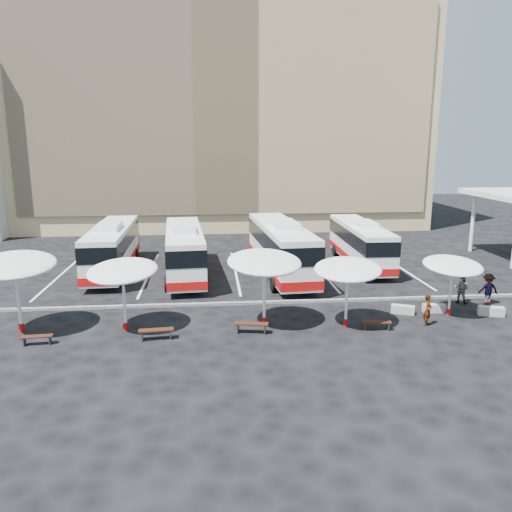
{
  "coord_description": "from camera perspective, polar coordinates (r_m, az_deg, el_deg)",
  "views": [
    {
      "loc": [
        -1.7,
        -26.1,
        8.79
      ],
      "look_at": [
        1.0,
        3.0,
        2.2
      ],
      "focal_mm": 35.0,
      "sensor_mm": 36.0,
      "label": 1
    }
  ],
  "objects": [
    {
      "name": "sunshade_1",
      "position": [
        24.26,
        -15.01,
        -1.68
      ],
      "size": [
        4.06,
        4.09,
        3.47
      ],
      "rotation": [
        0.0,
        0.0,
        -0.26
      ],
      "color": "white",
      "rests_on": "ground"
    },
    {
      "name": "wood_bench_0",
      "position": [
        24.61,
        -23.74,
        -8.56
      ],
      "size": [
        1.38,
        0.47,
        0.41
      ],
      "rotation": [
        0.0,
        0.0,
        0.08
      ],
      "color": "black",
      "rests_on": "ground"
    },
    {
      "name": "sunshade_3",
      "position": [
        24.37,
        10.44,
        -1.53
      ],
      "size": [
        4.08,
        4.11,
        3.4
      ],
      "rotation": [
        0.0,
        0.0,
        -0.31
      ],
      "color": "white",
      "rests_on": "ground"
    },
    {
      "name": "conc_bench_0",
      "position": [
        27.64,
        16.42,
        -5.89
      ],
      "size": [
        1.26,
        0.84,
        0.45
      ],
      "primitive_type": "cube",
      "rotation": [
        0.0,
        0.0,
        -0.41
      ],
      "color": "gray",
      "rests_on": "ground"
    },
    {
      "name": "bay_lines",
      "position": [
        35.26,
        -2.37,
        -1.73
      ],
      "size": [
        24.15,
        12.0,
        0.01
      ],
      "color": "white",
      "rests_on": "ground"
    },
    {
      "name": "bus_2",
      "position": [
        33.96,
        2.83,
        1.1
      ],
      "size": [
        3.44,
        12.29,
        3.85
      ],
      "rotation": [
        0.0,
        0.0,
        0.07
      ],
      "color": "white",
      "rests_on": "ground"
    },
    {
      "name": "bus_3",
      "position": [
        37.54,
        11.8,
        1.6
      ],
      "size": [
        2.67,
        10.73,
        3.39
      ],
      "rotation": [
        0.0,
        0.0,
        -0.02
      ],
      "color": "white",
      "rests_on": "ground"
    },
    {
      "name": "bus_0",
      "position": [
        36.1,
        -16.08,
        1.07
      ],
      "size": [
        2.83,
        11.29,
        3.57
      ],
      "rotation": [
        0.0,
        0.0,
        0.02
      ],
      "color": "white",
      "rests_on": "ground"
    },
    {
      "name": "conc_bench_1",
      "position": [
        28.38,
        19.67,
        -5.64
      ],
      "size": [
        1.21,
        0.51,
        0.44
      ],
      "primitive_type": "cube",
      "rotation": [
        0.0,
        0.0,
        -0.1
      ],
      "color": "gray",
      "rests_on": "ground"
    },
    {
      "name": "curb_divider",
      "position": [
        28.05,
        -1.57,
        -5.4
      ],
      "size": [
        34.0,
        0.25,
        0.15
      ],
      "primitive_type": "cube",
      "color": "black",
      "rests_on": "ground"
    },
    {
      "name": "wood_bench_2",
      "position": [
        23.86,
        -0.54,
        -7.93
      ],
      "size": [
        1.67,
        0.72,
        0.5
      ],
      "rotation": [
        0.0,
        0.0,
        -0.18
      ],
      "color": "black",
      "rests_on": "ground"
    },
    {
      "name": "ground",
      "position": [
        27.6,
        -1.5,
        -5.87
      ],
      "size": [
        120.0,
        120.0,
        0.0
      ],
      "primitive_type": "plane",
      "color": "black",
      "rests_on": "ground"
    },
    {
      "name": "conc_bench_2",
      "position": [
        28.97,
        25.28,
        -5.72
      ],
      "size": [
        1.34,
        0.76,
        0.48
      ],
      "primitive_type": "cube",
      "rotation": [
        0.0,
        0.0,
        -0.28
      ],
      "color": "gray",
      "rests_on": "ground"
    },
    {
      "name": "passenger_0",
      "position": [
        26.1,
        19.06,
        -5.9
      ],
      "size": [
        0.64,
        0.68,
        1.56
      ],
      "primitive_type": "imported",
      "rotation": [
        0.0,
        0.0,
        0.91
      ],
      "color": "black",
      "rests_on": "ground"
    },
    {
      "name": "wood_bench_3",
      "position": [
        24.95,
        13.6,
        -7.48
      ],
      "size": [
        1.45,
        0.59,
        0.43
      ],
      "rotation": [
        0.0,
        0.0,
        -0.16
      ],
      "color": "black",
      "rests_on": "ground"
    },
    {
      "name": "passenger_1",
      "position": [
        30.37,
        22.47,
        -3.47
      ],
      "size": [
        1.03,
        1.01,
        1.67
      ],
      "primitive_type": "imported",
      "rotation": [
        0.0,
        0.0,
        2.41
      ],
      "color": "black",
      "rests_on": "ground"
    },
    {
      "name": "wood_bench_1",
      "position": [
        23.57,
        -11.34,
        -8.48
      ],
      "size": [
        1.62,
        0.56,
        0.49
      ],
      "rotation": [
        0.0,
        0.0,
        0.09
      ],
      "color": "black",
      "rests_on": "ground"
    },
    {
      "name": "sunshade_0",
      "position": [
        25.66,
        -25.86,
        -0.95
      ],
      "size": [
        4.54,
        4.57,
        3.88
      ],
      "rotation": [
        0.0,
        0.0,
        0.26
      ],
      "color": "white",
      "rests_on": "ground"
    },
    {
      "name": "sunshade_2",
      "position": [
        24.01,
        0.96,
        -0.75
      ],
      "size": [
        4.2,
        4.24,
        3.77
      ],
      "rotation": [
        0.0,
        0.0,
        0.18
      ],
      "color": "white",
      "rests_on": "ground"
    },
    {
      "name": "passenger_3",
      "position": [
        30.61,
        24.98,
        -3.46
      ],
      "size": [
        1.16,
        0.68,
        1.79
      ],
      "primitive_type": "imported",
      "rotation": [
        0.0,
        0.0,
        3.13
      ],
      "color": "black",
      "rests_on": "ground"
    },
    {
      "name": "bus_1",
      "position": [
        34.1,
        -8.19,
        0.79
      ],
      "size": [
        3.2,
        11.41,
        3.58
      ],
      "rotation": [
        0.0,
        0.0,
        0.07
      ],
      "color": "white",
      "rests_on": "ground"
    },
    {
      "name": "sunshade_4",
      "position": [
        27.52,
        21.56,
        -1.05
      ],
      "size": [
        3.18,
        3.22,
        3.14
      ],
      "rotation": [
        0.0,
        0.0,
        0.06
      ],
      "color": "white",
      "rests_on": "ground"
    },
    {
      "name": "sandstone_building",
      "position": [
        58.12,
        -3.77,
        16.46
      ],
      "size": [
        42.0,
        18.25,
        29.6
      ],
      "color": "tan",
      "rests_on": "ground"
    }
  ]
}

